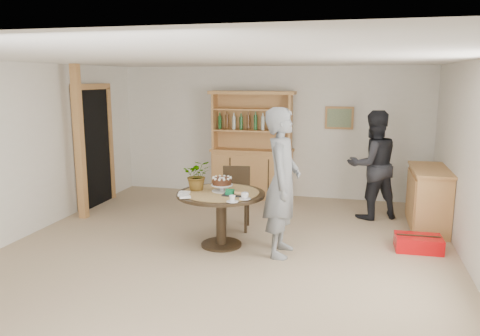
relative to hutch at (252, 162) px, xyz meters
name	(u,v)px	position (x,y,z in m)	size (l,w,h in m)	color
ground	(219,259)	(0.30, -3.24, -0.69)	(7.00, 7.00, 0.00)	tan
room_shell	(219,123)	(0.30, -3.23, 1.05)	(6.04, 7.04, 2.52)	white
doorway	(94,145)	(-2.63, -1.24, 0.42)	(0.13, 1.10, 2.18)	black
pine_post	(80,143)	(-2.40, -2.04, 0.56)	(0.12, 0.12, 2.50)	tan
hutch	(252,162)	(0.00, 0.00, 0.00)	(1.62, 0.54, 2.04)	tan
sideboard	(429,198)	(3.04, -1.24, -0.22)	(0.54, 1.26, 0.94)	tan
dining_table	(221,203)	(0.18, -2.75, -0.08)	(1.20, 1.20, 0.76)	black
dining_chair	(236,194)	(0.17, -1.92, -0.15)	(0.47, 0.47, 0.95)	black
birthday_cake	(222,182)	(0.18, -2.70, 0.19)	(0.30, 0.30, 0.20)	white
flower_vase	(197,175)	(-0.17, -2.70, 0.28)	(0.38, 0.33, 0.42)	#3F7233
gift_tray	(234,193)	(0.40, -2.87, 0.10)	(0.30, 0.20, 0.08)	black
coffee_cup_a	(245,196)	(0.58, -3.03, 0.11)	(0.15, 0.15, 0.09)	white
coffee_cup_b	(232,199)	(0.46, -3.20, 0.11)	(0.15, 0.15, 0.08)	white
napkins	(184,195)	(-0.23, -3.06, 0.09)	(0.24, 0.33, 0.03)	white
teen_boy	(282,183)	(1.03, -2.85, 0.27)	(0.70, 0.46, 1.92)	slate
adult_person	(373,165)	(2.20, -0.87, 0.20)	(0.86, 0.67, 1.78)	black
red_suitcase	(418,243)	(2.80, -2.28, -0.59)	(0.61, 0.42, 0.21)	red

